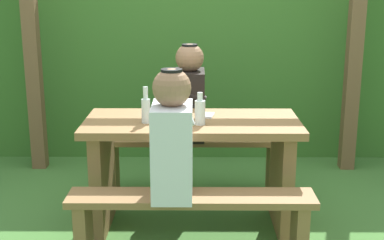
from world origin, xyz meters
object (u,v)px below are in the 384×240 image
(bottle_left, at_px, (146,109))
(cell_phone, at_px, (208,115))
(picnic_table, at_px, (192,155))
(person_black_coat, at_px, (190,96))
(drinking_glass, at_px, (179,114))
(person_white_shirt, at_px, (172,138))
(bottle_right, at_px, (200,111))
(bench_far, at_px, (193,154))
(bench_near, at_px, (191,217))

(bottle_left, bearing_deg, cell_phone, 23.64)
(picnic_table, relative_size, bottle_left, 6.00)
(person_black_coat, bearing_deg, drinking_glass, -96.36)
(person_white_shirt, relative_size, bottle_right, 3.50)
(picnic_table, relative_size, bottle_right, 6.82)
(picnic_table, xyz_separation_m, person_black_coat, (-0.02, 0.56, 0.29))
(drinking_glass, distance_m, cell_phone, 0.21)
(picnic_table, relative_size, bench_far, 1.00)
(person_white_shirt, distance_m, bottle_right, 0.48)
(bottle_left, relative_size, bottle_right, 1.14)
(bench_far, height_order, cell_phone, cell_phone)
(cell_phone, bearing_deg, person_white_shirt, -96.94)
(person_black_coat, relative_size, drinking_glass, 9.11)
(drinking_glass, distance_m, bottle_right, 0.19)
(bench_far, relative_size, person_black_coat, 1.95)
(drinking_glass, height_order, bottle_right, bottle_right)
(picnic_table, height_order, person_black_coat, person_black_coat)
(bench_near, relative_size, drinking_glass, 17.72)
(person_black_coat, height_order, cell_phone, person_black_coat)
(bench_far, distance_m, person_white_shirt, 1.22)
(person_white_shirt, distance_m, bottle_left, 0.53)
(person_white_shirt, relative_size, person_black_coat, 1.00)
(bench_near, distance_m, bench_far, 1.13)
(picnic_table, bearing_deg, cell_phone, 44.17)
(bench_far, height_order, bottle_right, bottle_right)
(drinking_glass, bearing_deg, bench_far, 81.51)
(bench_near, height_order, bottle_right, bottle_right)
(picnic_table, bearing_deg, bottle_left, -166.40)
(person_black_coat, height_order, bottle_right, person_black_coat)
(person_black_coat, distance_m, bottle_left, 0.69)
(drinking_glass, bearing_deg, picnic_table, -7.43)
(bench_far, distance_m, person_black_coat, 0.47)
(bench_near, relative_size, person_white_shirt, 1.95)
(person_black_coat, bearing_deg, bottle_right, -83.90)
(picnic_table, distance_m, bench_far, 0.59)
(bottle_left, bearing_deg, person_white_shirt, -69.03)
(picnic_table, bearing_deg, drinking_glass, 172.57)
(person_black_coat, distance_m, cell_phone, 0.48)
(person_black_coat, height_order, bottle_left, person_black_coat)
(bench_far, bearing_deg, person_white_shirt, -95.29)
(cell_phone, bearing_deg, picnic_table, -125.14)
(bottle_right, height_order, cell_phone, bottle_right)
(cell_phone, bearing_deg, person_black_coat, 116.41)
(bench_near, distance_m, bottle_right, 0.68)
(bench_near, bearing_deg, picnic_table, 90.00)
(person_black_coat, xyz_separation_m, bottle_right, (0.07, -0.67, 0.04))
(person_white_shirt, height_order, cell_phone, person_white_shirt)
(picnic_table, relative_size, cell_phone, 10.00)
(picnic_table, distance_m, bottle_left, 0.45)
(drinking_glass, bearing_deg, person_black_coat, 83.64)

